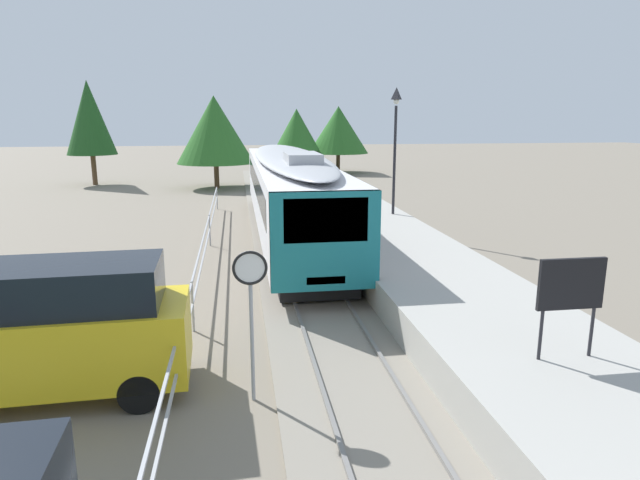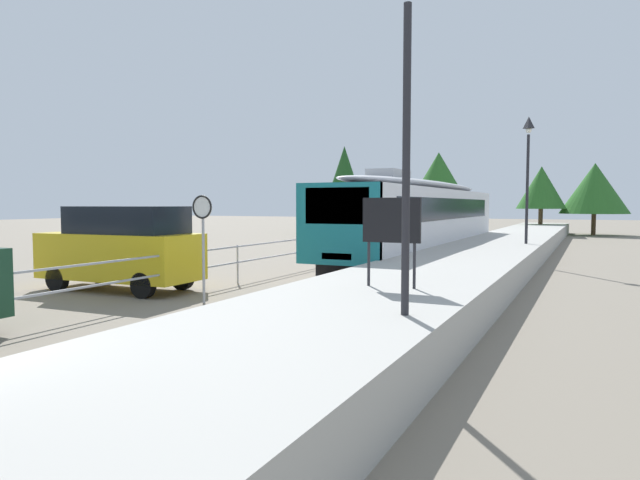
# 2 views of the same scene
# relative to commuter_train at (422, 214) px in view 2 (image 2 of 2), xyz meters

# --- Properties ---
(ground_plane) EXTENTS (160.00, 160.00, 0.00)m
(ground_plane) POSITION_rel_commuter_train_xyz_m (-3.00, -0.13, -2.15)
(ground_plane) COLOR slate
(track_rails) EXTENTS (3.20, 60.00, 0.14)m
(track_rails) POSITION_rel_commuter_train_xyz_m (0.00, -0.13, -2.11)
(track_rails) COLOR gray
(track_rails) RESTS_ON ground
(commuter_train) EXTENTS (2.82, 19.46, 3.74)m
(commuter_train) POSITION_rel_commuter_train_xyz_m (0.00, 0.00, 0.00)
(commuter_train) COLOR silver
(commuter_train) RESTS_ON track_rails
(station_platform) EXTENTS (3.90, 60.00, 0.90)m
(station_platform) POSITION_rel_commuter_train_xyz_m (3.25, -0.13, -1.70)
(station_platform) COLOR #A8A59E
(station_platform) RESTS_ON ground
(platform_lamp_near_end) EXTENTS (0.34, 0.34, 5.35)m
(platform_lamp_near_end) POSITION_rel_commuter_train_xyz_m (4.54, -17.22, 2.48)
(platform_lamp_near_end) COLOR #232328
(platform_lamp_near_end) RESTS_ON station_platform
(platform_lamp_mid_platform) EXTENTS (0.34, 0.34, 5.35)m
(platform_lamp_mid_platform) POSITION_rel_commuter_train_xyz_m (4.54, -0.05, 2.48)
(platform_lamp_mid_platform) COLOR #232328
(platform_lamp_mid_platform) RESTS_ON station_platform
(platform_notice_board) EXTENTS (1.20, 0.08, 1.80)m
(platform_notice_board) POSITION_rel_commuter_train_xyz_m (3.43, -14.58, 0.04)
(platform_notice_board) COLOR #232328
(platform_notice_board) RESTS_ON station_platform
(speed_limit_sign) EXTENTS (0.61, 0.10, 2.81)m
(speed_limit_sign) POSITION_rel_commuter_train_xyz_m (-1.99, -13.63, -0.02)
(speed_limit_sign) COLOR #9EA0A5
(speed_limit_sign) RESTS_ON ground
(carpark_fence) EXTENTS (0.06, 36.06, 1.25)m
(carpark_fence) POSITION_rel_commuter_train_xyz_m (-3.30, -10.13, -1.24)
(carpark_fence) COLOR #9EA0A5
(carpark_fence) RESTS_ON ground
(parked_van_yellow) EXTENTS (4.97, 2.12, 2.51)m
(parked_van_yellow) POSITION_rel_commuter_train_xyz_m (-5.52, -12.92, -0.85)
(parked_van_yellow) COLOR gold
(parked_van_yellow) RESTS_ON ground
(tree_behind_carpark) EXTENTS (5.51, 5.51, 6.02)m
(tree_behind_carpark) POSITION_rel_commuter_train_xyz_m (7.16, 27.09, 1.76)
(tree_behind_carpark) COLOR brown
(tree_behind_carpark) RESTS_ON ground
(tree_behind_station_far) EXTENTS (3.61, 3.61, 7.73)m
(tree_behind_station_far) POSITION_rel_commuter_train_xyz_m (-12.87, 20.76, 2.84)
(tree_behind_station_far) COLOR brown
(tree_behind_station_far) RESTS_ON ground
(tree_distant_left) EXTENTS (4.02, 4.02, 5.76)m
(tree_distant_left) POSITION_rel_commuter_train_xyz_m (3.13, 25.34, 1.83)
(tree_distant_left) COLOR brown
(tree_distant_left) RESTS_ON ground
(tree_distant_centre) EXTENTS (5.55, 5.55, 6.55)m
(tree_distant_centre) POSITION_rel_commuter_train_xyz_m (-3.62, 17.50, 2.02)
(tree_distant_centre) COLOR brown
(tree_distant_centre) RESTS_ON ground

